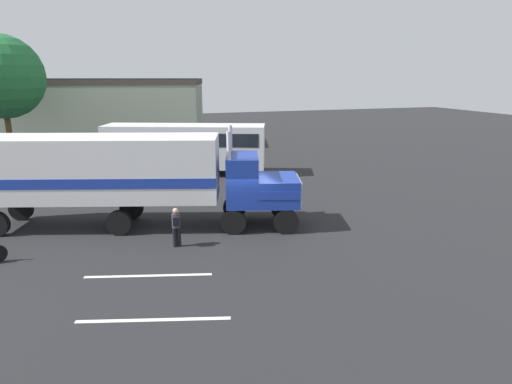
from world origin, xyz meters
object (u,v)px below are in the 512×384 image
Objects in this scene: person_bystander at (176,226)px; tree_left at (1,77)px; parked_bus at (185,144)px; semi_truck at (125,173)px; parked_car at (23,168)px.

person_bystander is 0.17× the size of tree_left.
person_bystander is 0.15× the size of parked_bus.
tree_left reaches higher than person_bystander.
tree_left is (-9.87, 22.64, 5.66)m from person_bystander.
person_bystander is at bearing -61.03° from semi_truck.
parked_bus is at bearing -6.79° from parked_car.
semi_truck reaches higher than person_bystander.
semi_truck is at bearing 118.97° from person_bystander.
person_bystander reaches higher than parked_car.
person_bystander is at bearing -101.07° from parked_bus.
person_bystander is at bearing -66.44° from tree_left.
tree_left is at bearing 113.56° from person_bystander.
parked_bus is 2.50× the size of parked_car.
tree_left is at bearing 112.64° from semi_truck.
parked_car is at bearing 173.21° from parked_bus.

